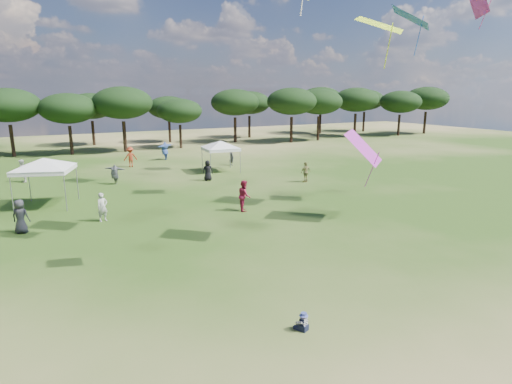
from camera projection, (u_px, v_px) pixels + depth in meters
ground at (339, 362)px, 11.27m from camera, size 140.00×140.00×0.00m
tree_line at (110, 105)px, 51.95m from camera, size 108.78×17.63×7.77m
tent_left at (43, 160)px, 26.00m from camera, size 5.99×5.99×3.32m
tent_right at (220, 142)px, 37.58m from camera, size 5.77×5.77×3.05m
toddler at (303, 322)px, 12.72m from camera, size 0.43×0.47×0.57m
festival_crowd at (119, 171)px, 33.51m from camera, size 25.60×22.95×1.91m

